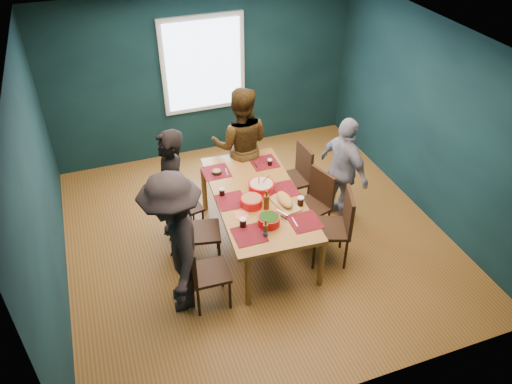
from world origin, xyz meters
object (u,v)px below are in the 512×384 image
chair_left_near (201,268)px  bowl_herbs (269,220)px  chair_left_mid (194,227)px  person_near_left (175,245)px  chair_right_near (338,222)px  person_back (241,145)px  chair_right_mid (316,199)px  person_far_left (173,195)px  chair_right_far (297,173)px  chair_left_far (180,204)px  person_right (344,170)px  cutting_board (285,201)px  dining_table (257,200)px  bowl_dumpling (261,187)px  bowl_salad (251,201)px

chair_left_near → bowl_herbs: bearing=14.5°
chair_left_mid → person_near_left: bearing=-107.4°
chair_right_near → person_back: size_ratio=0.58×
chair_left_mid → chair_right_mid: (1.67, 0.02, -0.01)m
chair_right_mid → person_near_left: person_near_left is taller
chair_right_near → person_far_left: person_far_left is taller
chair_right_far → bowl_herbs: bearing=-130.5°
chair_right_near → chair_left_far: bearing=166.6°
chair_left_far → chair_right_near: 2.11m
chair_left_near → chair_left_far: bearing=90.3°
chair_left_near → chair_right_mid: size_ratio=0.99×
chair_left_near → chair_right_near: (1.80, 0.16, 0.05)m
chair_left_mid → person_right: (2.18, 0.23, 0.21)m
person_near_left → cutting_board: person_near_left is taller
chair_right_far → chair_right_mid: (-0.00, -0.63, -0.02)m
chair_right_near → cutting_board: chair_right_near is taller
person_back → cutting_board: size_ratio=3.19×
chair_right_far → person_back: person_back is taller
dining_table → person_right: (1.32, 0.18, 0.05)m
chair_left_mid → bowl_dumpling: size_ratio=2.97×
chair_left_mid → cutting_board: (1.11, -0.23, 0.29)m
person_far_left → person_near_left: size_ratio=0.98×
dining_table → bowl_herbs: size_ratio=8.20×
person_back → chair_left_far: bearing=49.3°
dining_table → chair_right_far: (0.82, 0.60, -0.15)m
dining_table → person_near_left: person_near_left is taller
person_right → chair_right_near: bearing=136.7°
chair_left_mid → chair_right_near: bearing=-6.3°
bowl_dumpling → dining_table: bearing=-143.8°
person_right → chair_left_near: bearing=100.2°
person_right → cutting_board: (-1.07, -0.46, 0.08)m
dining_table → cutting_board: cutting_board is taller
person_back → person_near_left: person_near_left is taller
dining_table → person_right: person_right is taller
chair_left_mid → person_near_left: 0.78m
chair_left_near → person_far_left: bearing=96.2°
chair_right_mid → person_right: bearing=4.8°
person_near_left → bowl_salad: (1.06, 0.50, -0.03)m
dining_table → chair_right_near: chair_right_near is taller
chair_left_mid → bowl_salad: size_ratio=3.56×
bowl_salad → bowl_herbs: 0.42m
dining_table → person_far_left: 1.07m
dining_table → bowl_dumpling: bearing=39.8°
dining_table → chair_left_far: (-0.91, 0.55, -0.22)m
chair_right_far → person_right: person_right is taller
chair_right_mid → bowl_herbs: chair_right_mid is taller
chair_right_mid → person_right: size_ratio=0.62×
person_right → person_far_left: bearing=75.2°
chair_right_far → person_near_left: size_ratio=0.55×
chair_left_mid → person_far_left: (-0.17, 0.33, 0.31)m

